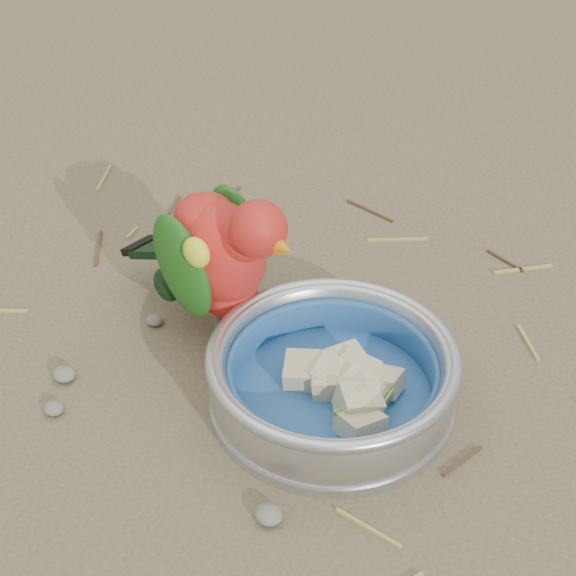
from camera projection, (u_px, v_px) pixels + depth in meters
The scene contains 6 objects.
ground at pixel (259, 347), 0.85m from camera, with size 60.00×60.00×0.00m, color brown.
food_bowl at pixel (332, 397), 0.78m from camera, with size 0.22×0.22×0.02m, color #B2B2BA.
bowl_wall at pixel (333, 372), 0.77m from camera, with size 0.22×0.22×0.04m, color #B2B2BA, non-canonical shape.
fruit_wedges at pixel (332, 378), 0.77m from camera, with size 0.13×0.13×0.03m, color #C1B187, non-canonical shape.
lory_parrot at pixel (221, 265), 0.82m from camera, with size 0.10×0.20×0.16m, color red, non-canonical shape.
ground_debris at pixel (294, 351), 0.84m from camera, with size 0.90×0.80×0.01m, color #A69B45, non-canonical shape.
Camera 1 is at (0.40, -0.51, 0.56)m, focal length 55.00 mm.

